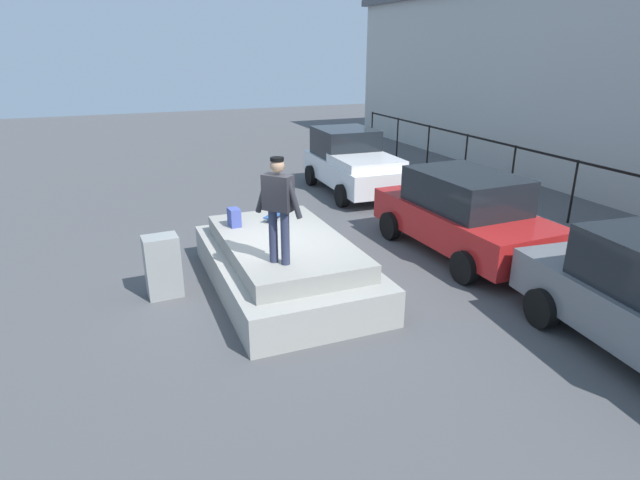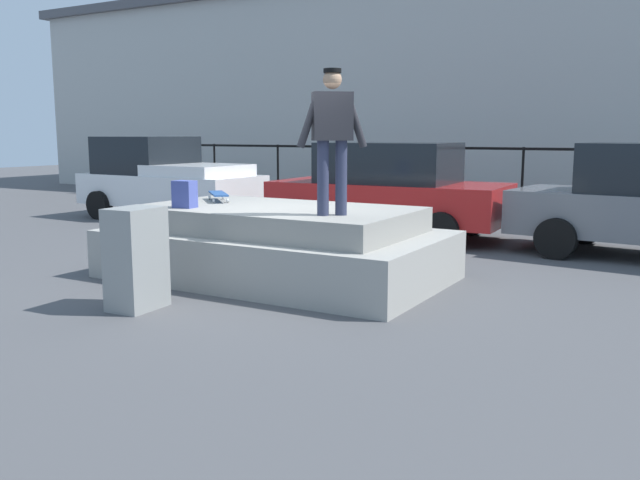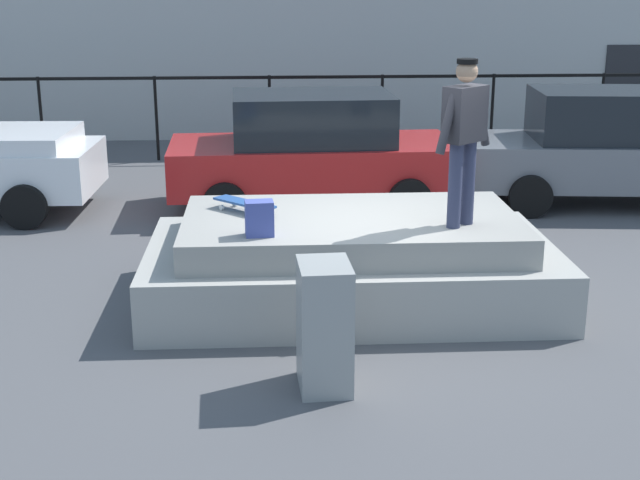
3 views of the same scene
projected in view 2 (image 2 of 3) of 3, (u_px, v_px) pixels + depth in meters
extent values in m
plane|color=#4C4C4F|center=(284.00, 282.00, 8.83)|extent=(60.00, 60.00, 0.00)
cube|color=#9E9B93|center=(276.00, 254.00, 9.07)|extent=(4.42, 2.52, 0.64)
cube|color=gray|center=(276.00, 219.00, 8.99)|extent=(3.62, 2.07, 0.32)
cylinder|color=#2D334C|center=(341.00, 178.00, 8.01)|extent=(0.14, 0.14, 0.88)
cylinder|color=#2D334C|center=(323.00, 178.00, 7.97)|extent=(0.14, 0.14, 0.88)
cube|color=#26262B|center=(332.00, 116.00, 7.88)|extent=(0.51, 0.48, 0.56)
cylinder|color=#26262B|center=(356.00, 122.00, 7.94)|extent=(0.28, 0.25, 0.62)
cylinder|color=#26262B|center=(309.00, 122.00, 7.84)|extent=(0.28, 0.25, 0.62)
sphere|color=tan|center=(332.00, 80.00, 7.81)|extent=(0.22, 0.22, 0.22)
cylinder|color=black|center=(332.00, 71.00, 7.80)|extent=(0.29, 0.29, 0.05)
cube|color=#264C8C|center=(218.00, 194.00, 9.73)|extent=(0.71, 0.71, 0.02)
cylinder|color=silver|center=(223.00, 197.00, 10.01)|extent=(0.06, 0.06, 0.06)
cylinder|color=silver|center=(210.00, 198.00, 9.96)|extent=(0.06, 0.06, 0.06)
cylinder|color=silver|center=(228.00, 201.00, 9.52)|extent=(0.06, 0.06, 0.06)
cylinder|color=silver|center=(214.00, 201.00, 9.47)|extent=(0.06, 0.06, 0.06)
cube|color=#3F4C99|center=(185.00, 194.00, 8.85)|extent=(0.30, 0.22, 0.36)
cube|color=white|center=(171.00, 189.00, 15.30)|extent=(4.30, 1.96, 0.69)
cube|color=black|center=(146.00, 155.00, 15.57)|extent=(1.96, 1.74, 0.84)
cube|color=white|center=(198.00, 170.00, 14.79)|extent=(1.96, 1.79, 0.24)
cylinder|color=black|center=(159.00, 198.00, 16.83)|extent=(0.65, 0.24, 0.64)
cylinder|color=black|center=(99.00, 205.00, 15.27)|extent=(0.65, 0.24, 0.64)
cylinder|color=black|center=(242.00, 204.00, 15.45)|extent=(0.65, 0.24, 0.64)
cylinder|color=black|center=(185.00, 212.00, 13.89)|extent=(0.65, 0.24, 0.64)
cube|color=#B21E1E|center=(389.00, 201.00, 12.63)|extent=(4.38, 2.05, 0.70)
cube|color=black|center=(389.00, 162.00, 12.52)|extent=(2.43, 1.75, 0.73)
cylinder|color=black|center=(347.00, 211.00, 14.16)|extent=(0.65, 0.24, 0.64)
cylinder|color=black|center=(301.00, 221.00, 12.46)|extent=(0.65, 0.24, 0.64)
cylinder|color=black|center=(473.00, 218.00, 12.91)|extent=(0.65, 0.24, 0.64)
cylinder|color=black|center=(441.00, 231.00, 11.22)|extent=(0.65, 0.24, 0.64)
cylinder|color=black|center=(586.00, 226.00, 11.86)|extent=(0.66, 0.28, 0.64)
cylinder|color=black|center=(556.00, 238.00, 10.42)|extent=(0.66, 0.28, 0.64)
cube|color=gray|center=(136.00, 259.00, 7.42)|extent=(0.47, 0.62, 1.13)
cylinder|color=black|center=(107.00, 168.00, 21.55)|extent=(0.06, 0.06, 1.63)
cylinder|color=black|center=(158.00, 170.00, 20.47)|extent=(0.06, 0.06, 1.63)
cylinder|color=black|center=(215.00, 172.00, 19.39)|extent=(0.06, 0.06, 1.63)
cylinder|color=black|center=(278.00, 175.00, 18.31)|extent=(0.06, 0.06, 1.63)
cylinder|color=black|center=(349.00, 177.00, 17.23)|extent=(0.06, 0.06, 1.63)
cylinder|color=black|center=(430.00, 180.00, 16.15)|extent=(0.06, 0.06, 1.63)
cylinder|color=black|center=(522.00, 184.00, 15.07)|extent=(0.06, 0.06, 1.63)
cylinder|color=black|center=(629.00, 188.00, 14.00)|extent=(0.06, 0.06, 1.63)
cube|color=black|center=(476.00, 148.00, 15.49)|extent=(24.00, 0.04, 0.06)
cube|color=#B2B2AD|center=(538.00, 96.00, 20.48)|extent=(34.09, 7.82, 6.11)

